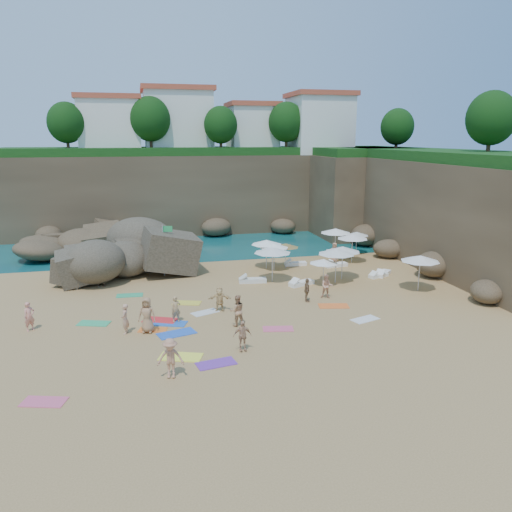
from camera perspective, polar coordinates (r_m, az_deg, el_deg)
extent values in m
plane|color=tan|center=(31.08, -2.33, -5.04)|extent=(120.00, 120.00, 0.00)
plane|color=#0C4751|center=(60.02, -7.81, 3.90)|extent=(120.00, 120.00, 0.00)
cube|color=brown|center=(54.79, -5.33, 7.28)|extent=(44.00, 8.00, 8.00)
cube|color=brown|center=(44.74, 20.22, 5.12)|extent=(8.00, 30.00, 8.00)
cube|color=brown|center=(54.20, 11.47, 7.00)|extent=(10.00, 12.00, 8.00)
cube|color=white|center=(55.01, -16.32, 13.88)|extent=(6.00, 5.00, 5.50)
cube|color=#B2472D|center=(55.14, -16.54, 16.99)|extent=(6.48, 5.40, 0.50)
cube|color=white|center=(56.15, -8.93, 14.74)|extent=(7.00, 6.00, 6.50)
cube|color=#B2472D|center=(56.34, -9.06, 18.30)|extent=(7.56, 6.48, 0.50)
cube|color=white|center=(56.36, -0.43, 14.13)|extent=(5.00, 5.00, 5.00)
cube|color=#B2472D|center=(56.46, -0.43, 16.92)|extent=(5.40, 5.40, 0.50)
cube|color=white|center=(56.45, 7.22, 14.53)|extent=(6.00, 6.00, 6.00)
cube|color=#B2472D|center=(56.60, 7.32, 17.82)|extent=(6.48, 6.48, 0.50)
sphere|color=#11380F|center=(53.36, -20.88, 14.06)|extent=(3.60, 3.60, 3.60)
sphere|color=#11380F|center=(53.00, -12.02, 15.07)|extent=(4.05, 4.05, 4.05)
sphere|color=#11380F|center=(52.66, -4.07, 14.73)|extent=(3.42, 3.42, 3.42)
sphere|color=#11380F|center=(54.24, 3.50, 15.04)|extent=(3.78, 3.78, 3.78)
sphere|color=#11380F|center=(51.21, 15.84, 14.03)|extent=(3.15, 3.15, 3.15)
sphere|color=#11380F|center=(41.70, 25.31, 14.07)|extent=(3.60, 3.60, 3.60)
cylinder|color=white|center=(60.64, -25.17, 5.71)|extent=(0.10, 0.10, 6.00)
cylinder|color=white|center=(60.35, -23.77, 5.81)|extent=(0.10, 0.10, 6.00)
cylinder|color=white|center=(60.10, -22.36, 5.91)|extent=(0.10, 0.10, 6.00)
cylinder|color=silver|center=(36.51, -10.53, 0.61)|extent=(0.08, 0.08, 3.76)
cube|color=green|center=(36.22, -10.06, 3.06)|extent=(0.65, 0.19, 0.42)
cylinder|color=silver|center=(38.18, 1.20, 0.12)|extent=(0.06, 0.06, 2.10)
cone|color=white|center=(37.96, 1.20, 1.59)|extent=(2.35, 2.35, 0.36)
cylinder|color=silver|center=(37.63, 2.08, -0.19)|extent=(0.06, 0.06, 1.96)
cone|color=white|center=(37.42, 2.09, 1.20)|extent=(2.20, 2.20, 0.33)
cylinder|color=silver|center=(43.82, 11.40, 1.41)|extent=(0.05, 0.05, 1.81)
cone|color=silver|center=(43.66, 11.45, 2.51)|extent=(2.03, 2.03, 0.31)
cylinder|color=silver|center=(42.43, 9.04, 1.43)|extent=(0.07, 0.07, 2.27)
cone|color=white|center=(42.22, 9.09, 2.87)|extent=(2.55, 2.55, 0.39)
cylinder|color=silver|center=(40.67, 10.91, 0.77)|extent=(0.06, 0.06, 2.18)
cone|color=white|center=(40.45, 10.98, 2.20)|extent=(2.45, 2.45, 0.37)
cylinder|color=silver|center=(35.80, 9.82, -0.87)|extent=(0.07, 0.07, 2.23)
cone|color=silver|center=(35.56, 9.89, 0.78)|extent=(2.50, 2.50, 0.38)
cylinder|color=silver|center=(38.45, 3.40, -0.03)|extent=(0.05, 0.05, 1.81)
cone|color=red|center=(38.26, 3.42, 1.22)|extent=(2.03, 2.03, 0.31)
cylinder|color=silver|center=(34.07, 7.71, -1.95)|extent=(0.05, 0.05, 1.75)
cone|color=white|center=(33.86, 7.75, -0.60)|extent=(1.96, 1.96, 0.30)
cylinder|color=silver|center=(34.83, 9.11, -1.21)|extent=(0.07, 0.07, 2.27)
cone|color=silver|center=(34.57, 9.17, 0.52)|extent=(2.55, 2.55, 0.39)
cylinder|color=silver|center=(34.66, 1.88, -1.09)|extent=(0.07, 0.07, 2.31)
cone|color=silver|center=(34.40, 1.89, 0.68)|extent=(2.59, 2.59, 0.39)
cylinder|color=silver|center=(34.29, 18.14, -1.99)|extent=(0.07, 0.07, 2.24)
cone|color=white|center=(34.04, 18.27, -0.26)|extent=(2.51, 2.51, 0.38)
cube|color=silver|center=(34.65, -0.39, -2.81)|extent=(1.96, 0.85, 0.30)
cube|color=white|center=(39.34, 9.13, -1.01)|extent=(1.86, 0.82, 0.28)
cube|color=white|center=(37.05, 13.83, -2.17)|extent=(1.65, 1.02, 0.24)
cube|color=white|center=(34.17, 5.22, -3.12)|extent=(1.92, 1.25, 0.28)
cube|color=white|center=(39.36, 4.54, -0.88)|extent=(1.74, 0.68, 0.27)
cube|color=white|center=(37.58, 14.33, -1.96)|extent=(1.69, 1.62, 0.27)
cube|color=blue|center=(27.67, -9.81, -7.59)|extent=(1.99, 1.48, 0.03)
cube|color=#DC5577|center=(21.42, -23.08, -15.08)|extent=(1.82, 1.26, 0.03)
cube|color=orange|center=(26.96, -11.72, -8.26)|extent=(1.60, 1.08, 0.03)
cube|color=#30A867|center=(28.66, -18.05, -7.33)|extent=(1.87, 1.33, 0.03)
cube|color=#FAFF43|center=(23.64, -8.60, -11.31)|extent=(2.16, 1.58, 0.03)
cube|color=silver|center=(29.03, -5.84, -6.44)|extent=(1.74, 1.32, 0.03)
cube|color=purple|center=(22.82, -4.58, -12.15)|extent=(1.89, 1.18, 0.03)
cube|color=red|center=(28.23, -10.90, -7.20)|extent=(2.06, 1.59, 0.03)
cube|color=blue|center=(26.26, -9.06, -8.73)|extent=(2.12, 1.46, 0.03)
cube|color=#E05776|center=(26.56, 2.54, -8.31)|extent=(1.72, 1.09, 0.03)
cube|color=orange|center=(30.32, 8.86, -5.65)|extent=(1.92, 1.24, 0.03)
cube|color=#2EA167|center=(32.91, -14.24, -4.37)|extent=(1.69, 0.92, 0.03)
cube|color=yellow|center=(30.78, -7.91, -5.33)|extent=(1.86, 1.31, 0.03)
cube|color=silver|center=(28.49, 12.35, -7.08)|extent=(1.75, 1.25, 0.03)
imported|color=#DE8874|center=(28.62, -24.49, -6.31)|extent=(0.67, 0.64, 1.55)
imported|color=tan|center=(26.71, -2.19, -6.24)|extent=(0.86, 0.68, 1.72)
imported|color=tan|center=(40.67, -8.29, 0.57)|extent=(1.18, 0.59, 1.75)
imported|color=olive|center=(30.69, 5.84, -3.90)|extent=(0.54, 0.92, 1.47)
imported|color=tan|center=(40.68, 8.95, 0.42)|extent=(0.88, 0.78, 1.58)
imported|color=#AB7C55|center=(35.26, -17.37, -1.99)|extent=(1.57, 0.51, 1.68)
imported|color=tan|center=(26.57, -14.74, -6.97)|extent=(0.47, 0.63, 1.58)
imported|color=tan|center=(21.75, -9.68, -13.03)|extent=(1.37, 1.88, 0.46)
imported|color=tan|center=(23.94, -1.56, -10.40)|extent=(0.92, 1.51, 0.36)
imported|color=#A87B54|center=(26.62, -12.27, -8.04)|extent=(1.44, 2.04, 0.49)
imported|color=#E2B976|center=(29.19, -4.16, -5.92)|extent=(1.52, 1.61, 0.38)
imported|color=tan|center=(27.74, -9.09, -7.16)|extent=(0.88, 1.52, 0.34)
imported|color=#E0A27F|center=(31.64, 8.06, -4.30)|extent=(1.16, 1.64, 0.56)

